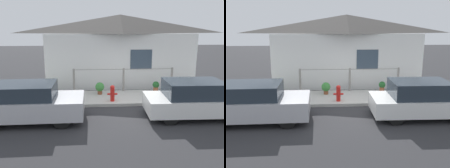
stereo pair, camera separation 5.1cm
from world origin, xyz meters
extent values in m
plane|color=#2D2D30|center=(0.00, 0.00, 0.00)|extent=(60.00, 60.00, 0.00)
cube|color=#B2AFA8|center=(0.00, 1.09, 0.06)|extent=(24.00, 2.17, 0.13)
cube|color=white|center=(0.00, 2.76, 1.43)|extent=(7.76, 0.12, 2.87)
cube|color=#384756|center=(0.97, 2.69, 1.58)|extent=(1.10, 0.04, 1.00)
pyramid|color=#605B56|center=(0.00, 3.80, 3.34)|extent=(8.16, 2.20, 0.95)
cylinder|color=gray|center=(-2.40, 2.02, 0.69)|extent=(0.10, 0.10, 1.13)
cylinder|color=gray|center=(0.00, 2.02, 0.69)|extent=(0.10, 0.10, 1.13)
cylinder|color=gray|center=(2.40, 2.02, 0.69)|extent=(0.10, 0.10, 1.13)
cylinder|color=gray|center=(0.00, 2.02, 1.21)|extent=(4.80, 0.03, 0.03)
cube|color=#B7B7BC|center=(-3.66, -1.32, 0.54)|extent=(3.71, 1.77, 0.65)
cube|color=#232D38|center=(-3.80, -1.32, 1.11)|extent=(2.04, 1.54, 0.49)
cylinder|color=black|center=(-2.52, -0.56, 0.29)|extent=(0.59, 0.21, 0.59)
cylinder|color=black|center=(-2.50, -2.05, 0.29)|extent=(0.59, 0.21, 0.59)
cylinder|color=black|center=(-4.81, -0.59, 0.29)|extent=(0.59, 0.21, 0.59)
cube|color=white|center=(2.31, -1.32, 0.50)|extent=(3.78, 1.74, 0.57)
cube|color=#232D38|center=(2.16, -1.31, 1.07)|extent=(2.09, 1.51, 0.57)
cylinder|color=black|center=(3.48, -0.63, 0.28)|extent=(0.57, 0.21, 0.56)
cylinder|color=black|center=(1.16, -0.58, 0.28)|extent=(0.57, 0.21, 0.56)
cylinder|color=black|center=(1.13, -2.00, 0.28)|extent=(0.57, 0.21, 0.56)
cylinder|color=red|center=(-0.66, 0.41, 0.41)|extent=(0.18, 0.18, 0.56)
sphere|color=red|center=(-0.66, 0.41, 0.73)|extent=(0.19, 0.19, 0.19)
cylinder|color=red|center=(-0.80, 0.41, 0.43)|extent=(0.16, 0.08, 0.08)
cylinder|color=red|center=(-0.53, 0.41, 0.43)|extent=(0.16, 0.08, 0.08)
cylinder|color=brown|center=(-1.17, 1.51, 0.22)|extent=(0.21, 0.21, 0.19)
sphere|color=#387F38|center=(-1.17, 1.51, 0.48)|extent=(0.42, 0.42, 0.42)
cylinder|color=#9E5638|center=(-3.59, 1.64, 0.22)|extent=(0.25, 0.25, 0.19)
sphere|color=#2D6B2D|center=(-3.59, 1.64, 0.53)|extent=(0.57, 0.57, 0.57)
cylinder|color=#9E5638|center=(1.57, 1.83, 0.23)|extent=(0.24, 0.24, 0.21)
sphere|color=#235B28|center=(1.57, 1.83, 0.46)|extent=(0.33, 0.33, 0.33)
camera|label=1|loc=(-1.41, -9.77, 3.35)|focal=40.00mm
camera|label=2|loc=(-1.36, -9.78, 3.35)|focal=40.00mm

